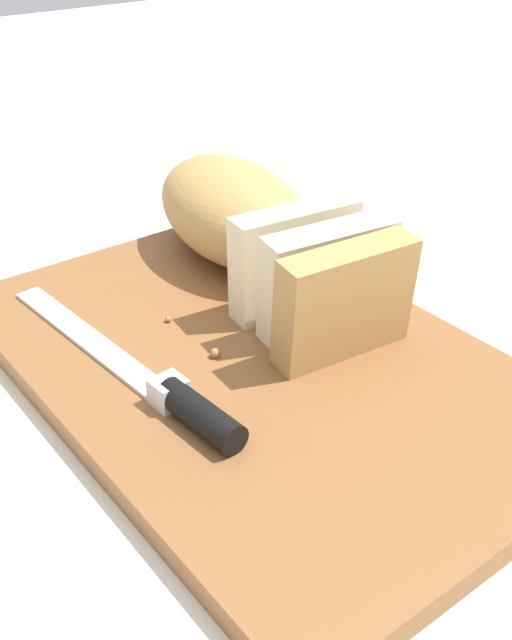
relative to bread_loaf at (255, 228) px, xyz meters
name	(u,v)px	position (x,y,z in m)	size (l,w,h in m)	color
ground_plane	(256,375)	(0.11, -0.07, -0.06)	(3.00, 3.00, 0.00)	silver
cutting_board	(256,365)	(0.11, -0.07, -0.05)	(0.45, 0.29, 0.02)	brown
bread_loaf	(255,228)	(0.00, 0.00, 0.00)	(0.30, 0.14, 0.09)	tan
bread_knife	(166,391)	(0.12, -0.15, -0.03)	(0.27, 0.05, 0.02)	silver
crumb_near_knife	(168,319)	(0.03, -0.10, -0.04)	(0.00, 0.00, 0.00)	#A8753D
crumb_near_loaf	(215,353)	(0.09, -0.10, -0.04)	(0.01, 0.01, 0.01)	#A8753D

